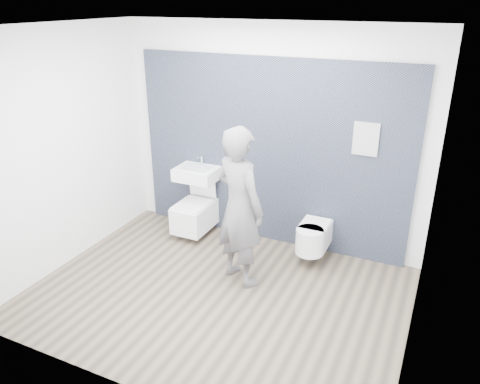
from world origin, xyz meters
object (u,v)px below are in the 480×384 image
at_px(washbasin, 197,173).
at_px(visitor, 240,207).
at_px(toilet_square, 195,214).
at_px(toilet_rounded, 313,237).

xyz_separation_m(washbasin, visitor, (1.03, -0.84, 0.05)).
xyz_separation_m(toilet_square, toilet_rounded, (1.66, 0.00, 0.02)).
height_order(toilet_square, toilet_rounded, toilet_square).
relative_size(washbasin, visitor, 0.30).
relative_size(washbasin, toilet_square, 0.67).
distance_m(washbasin, visitor, 1.33).
bearing_deg(visitor, toilet_rounded, -106.63).
bearing_deg(visitor, toilet_square, -12.55).
bearing_deg(washbasin, visitor, -39.39).
bearing_deg(toilet_rounded, visitor, -130.18).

